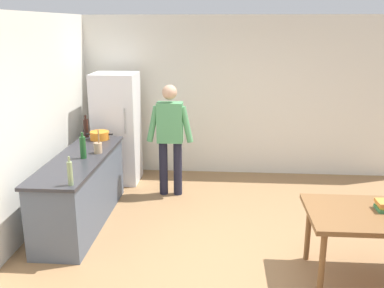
% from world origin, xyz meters
% --- Properties ---
extents(ground_plane, '(14.00, 14.00, 0.00)m').
position_xyz_m(ground_plane, '(0.00, 0.00, 0.00)').
color(ground_plane, '#936D47').
extents(wall_back, '(6.40, 0.12, 2.70)m').
position_xyz_m(wall_back, '(0.00, 3.00, 1.35)').
color(wall_back, silver).
rests_on(wall_back, ground_plane).
extents(wall_left, '(0.12, 5.60, 2.70)m').
position_xyz_m(wall_left, '(-2.60, 0.20, 1.35)').
color(wall_left, silver).
rests_on(wall_left, ground_plane).
extents(kitchen_counter, '(0.64, 2.20, 0.90)m').
position_xyz_m(kitchen_counter, '(-2.00, 0.80, 0.45)').
color(kitchen_counter, '#4C5666').
rests_on(kitchen_counter, ground_plane).
extents(refrigerator, '(0.70, 0.67, 1.80)m').
position_xyz_m(refrigerator, '(-1.90, 2.40, 0.90)').
color(refrigerator, white).
rests_on(refrigerator, ground_plane).
extents(person, '(0.70, 0.22, 1.70)m').
position_xyz_m(person, '(-0.95, 1.85, 0.98)').
color(person, '#1E1E2D').
rests_on(person, ground_plane).
extents(dining_table, '(1.40, 0.90, 0.75)m').
position_xyz_m(dining_table, '(1.40, -0.30, 0.67)').
color(dining_table, brown).
rests_on(dining_table, ground_plane).
extents(cooking_pot, '(0.40, 0.28, 0.12)m').
position_xyz_m(cooking_pot, '(-1.98, 1.69, 0.96)').
color(cooking_pot, orange).
rests_on(cooking_pot, kitchen_counter).
extents(utensil_jar, '(0.11, 0.11, 0.32)m').
position_xyz_m(utensil_jar, '(-1.81, 1.00, 0.98)').
color(utensil_jar, tan).
rests_on(utensil_jar, kitchen_counter).
extents(bottle_wine_green, '(0.08, 0.08, 0.34)m').
position_xyz_m(bottle_wine_green, '(-1.93, 0.77, 1.05)').
color(bottle_wine_green, '#1E5123').
rests_on(bottle_wine_green, kitchen_counter).
extents(bottle_vinegar_tall, '(0.06, 0.06, 0.32)m').
position_xyz_m(bottle_vinegar_tall, '(-1.76, -0.17, 1.04)').
color(bottle_vinegar_tall, gray).
rests_on(bottle_vinegar_tall, kitchen_counter).
extents(bottle_wine_dark, '(0.08, 0.08, 0.34)m').
position_xyz_m(bottle_wine_dark, '(-2.22, 1.81, 1.05)').
color(bottle_wine_dark, black).
rests_on(bottle_wine_dark, kitchen_counter).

